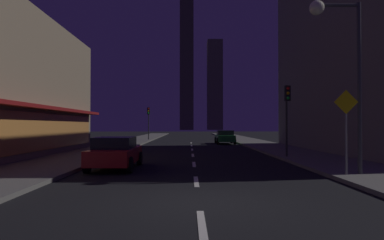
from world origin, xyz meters
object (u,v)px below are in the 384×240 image
at_px(car_parked_near, 115,153).
at_px(car_parked_far, 225,137).
at_px(traffic_light_near_right, 287,105).
at_px(traffic_light_far_left, 148,116).
at_px(fire_hydrant_far_left, 132,141).
at_px(pedestrian_crossing_sign, 346,124).
at_px(street_lamp_right, 337,44).

relative_size(car_parked_near, car_parked_far, 1.00).
xyz_separation_m(car_parked_near, traffic_light_near_right, (9.10, 4.28, 2.45)).
bearing_deg(traffic_light_far_left, fire_hydrant_far_left, -92.29).
height_order(fire_hydrant_far_left, traffic_light_near_right, traffic_light_near_right).
relative_size(car_parked_far, fire_hydrant_far_left, 6.48).
bearing_deg(fire_hydrant_far_left, traffic_light_near_right, -50.79).
bearing_deg(traffic_light_far_left, car_parked_near, -86.15).
height_order(car_parked_far, traffic_light_far_left, traffic_light_far_left).
xyz_separation_m(car_parked_near, pedestrian_crossing_sign, (9.20, -2.87, 1.28)).
xyz_separation_m(car_parked_far, traffic_light_near_right, (1.90, -16.39, 2.45)).
height_order(fire_hydrant_far_left, street_lamp_right, street_lamp_right).
distance_m(car_parked_near, car_parked_far, 21.89).
height_order(fire_hydrant_far_left, pedestrian_crossing_sign, pedestrian_crossing_sign).
distance_m(car_parked_far, traffic_light_far_left, 12.10).
distance_m(traffic_light_far_left, street_lamp_right, 32.86).
distance_m(car_parked_near, fire_hydrant_far_left, 18.41).
height_order(street_lamp_right, pedestrian_crossing_sign, street_lamp_right).
xyz_separation_m(fire_hydrant_far_left, street_lamp_right, (11.28, -20.95, 4.61)).
distance_m(car_parked_near, traffic_light_near_right, 10.35).
bearing_deg(traffic_light_near_right, traffic_light_far_left, 114.65).
distance_m(car_parked_far, pedestrian_crossing_sign, 23.67).
xyz_separation_m(traffic_light_far_left, pedestrian_crossing_sign, (11.10, -31.13, -1.18)).
relative_size(car_parked_near, pedestrian_crossing_sign, 1.34).
distance_m(fire_hydrant_far_left, traffic_light_near_right, 18.24).
bearing_deg(car_parked_far, fire_hydrant_far_left, -165.74).
bearing_deg(fire_hydrant_far_left, traffic_light_far_left, 87.71).
bearing_deg(fire_hydrant_far_left, car_parked_far, 14.26).
bearing_deg(fire_hydrant_far_left, pedestrian_crossing_sign, -61.45).
bearing_deg(fire_hydrant_far_left, car_parked_near, -82.82).
height_order(car_parked_near, car_parked_far, same).
xyz_separation_m(car_parked_far, pedestrian_crossing_sign, (2.00, -23.55, 1.28)).
xyz_separation_m(traffic_light_near_right, traffic_light_far_left, (-11.00, 23.97, 0.00)).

